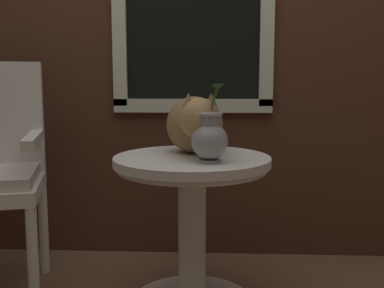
# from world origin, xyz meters

# --- Properties ---
(back_wall) EXTENTS (4.00, 0.07, 2.60)m
(back_wall) POSITION_xyz_m (0.00, 0.77, 1.30)
(back_wall) COLOR #47281C
(back_wall) RESTS_ON ground_plane
(wicker_side_table) EXTENTS (0.63, 0.63, 0.64)m
(wicker_side_table) POSITION_xyz_m (0.15, 0.14, 0.43)
(wicker_side_table) COLOR silver
(wicker_side_table) RESTS_ON ground_plane
(cat) EXTENTS (0.27, 0.59, 0.26)m
(cat) POSITION_xyz_m (0.16, 0.21, 0.76)
(cat) COLOR olive
(cat) RESTS_ON wicker_side_table
(pewter_vase_with_ivy) EXTENTS (0.13, 0.13, 0.29)m
(pewter_vase_with_ivy) POSITION_xyz_m (0.23, 0.01, 0.73)
(pewter_vase_with_ivy) COLOR #99999E
(pewter_vase_with_ivy) RESTS_ON wicker_side_table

